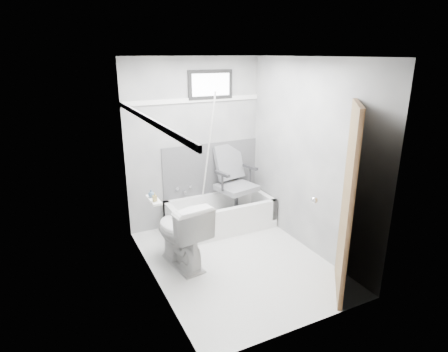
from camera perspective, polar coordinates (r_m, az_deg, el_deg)
floor at (r=4.72m, az=1.92°, el=-12.82°), size 2.60×2.60×0.00m
ceiling at (r=4.05m, az=2.30°, el=17.71°), size 2.60×2.60×0.00m
wall_back at (r=5.37m, az=-4.49°, el=4.88°), size 2.00×0.02×2.40m
wall_front at (r=3.22m, az=13.14°, el=-4.89°), size 2.00×0.02×2.40m
wall_left at (r=3.88m, az=-11.04°, el=-0.69°), size 0.02×2.60×2.40m
wall_right at (r=4.77m, az=12.75°, el=2.76°), size 0.02×2.60×2.40m
bathtub at (r=5.46m, az=-0.52°, el=-5.84°), size 1.50×0.70×0.42m
office_chair at (r=5.46m, az=1.92°, el=-0.99°), size 0.71×0.71×1.04m
toilet at (r=4.50m, az=-6.56°, el=-8.63°), size 0.59×0.90×0.82m
door at (r=3.96m, az=23.89°, el=-4.68°), size 0.78×0.78×2.00m
window at (r=5.33m, az=-2.09°, el=13.75°), size 0.66×0.04×0.40m
backerboard at (r=5.56m, az=-1.96°, el=1.12°), size 1.50×0.02×0.78m
trim_back at (r=5.25m, az=-4.61°, el=11.45°), size 2.00×0.02×0.06m
trim_left at (r=3.73m, az=-11.42°, el=8.37°), size 0.02×2.60×0.06m
pole at (r=5.23m, az=-2.54°, el=2.85°), size 0.02×0.59×1.87m
shelf at (r=4.19m, az=-10.64°, el=-3.60°), size 0.10×0.32×0.02m
soap_bottle_a at (r=4.09m, az=-10.52°, el=-3.15°), size 0.05×0.05×0.10m
soap_bottle_b at (r=4.22m, az=-11.05°, el=-2.60°), size 0.09×0.09×0.09m
faucet at (r=5.46m, az=-6.16°, el=-2.06°), size 0.26×0.10×0.16m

